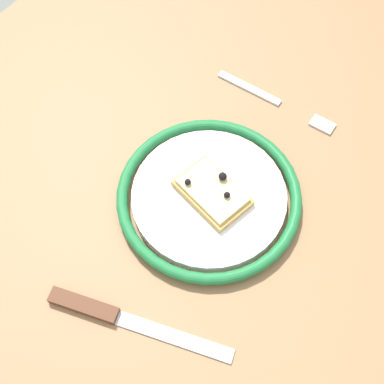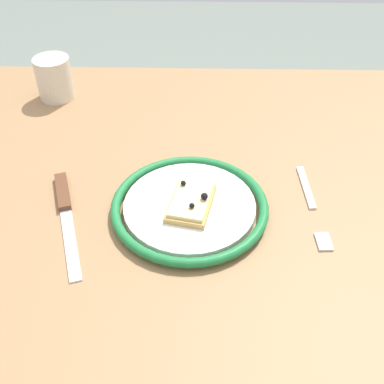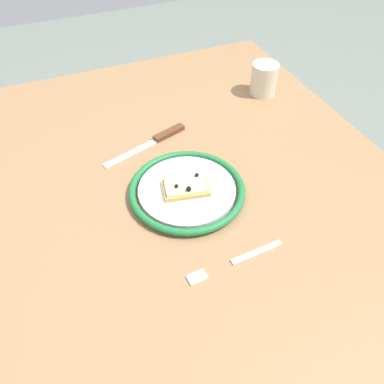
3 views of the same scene
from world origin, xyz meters
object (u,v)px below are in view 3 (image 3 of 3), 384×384
at_px(knife, 159,138).
at_px(plate, 187,190).
at_px(cup, 264,79).
at_px(pizza_slice_near, 186,187).
at_px(fork, 235,261).
at_px(dining_table, 193,197).

bearing_deg(knife, plate, 178.21).
xyz_separation_m(plate, cup, (0.30, -0.36, 0.03)).
distance_m(pizza_slice_near, fork, 0.20).
xyz_separation_m(pizza_slice_near, cup, (0.30, -0.37, 0.02)).
relative_size(dining_table, pizza_slice_near, 10.41).
distance_m(dining_table, pizza_slice_near, 0.13).
height_order(plate, fork, plate).
bearing_deg(cup, plate, 129.74).
distance_m(dining_table, cup, 0.43).
relative_size(dining_table, knife, 4.90).
bearing_deg(plate, pizza_slice_near, 125.90).
distance_m(knife, cup, 0.37).
xyz_separation_m(knife, cup, (0.09, -0.36, 0.04)).
distance_m(pizza_slice_near, cup, 0.48).
height_order(dining_table, plate, plate).
bearing_deg(plate, knife, -1.79).
bearing_deg(plate, cup, -50.26).
relative_size(pizza_slice_near, knife, 0.47).
distance_m(dining_table, fork, 0.27).
relative_size(plate, pizza_slice_near, 2.32).
distance_m(pizza_slice_near, knife, 0.21).
bearing_deg(plate, fork, -175.45).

